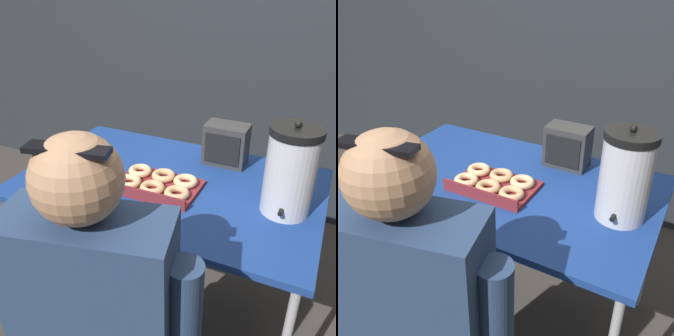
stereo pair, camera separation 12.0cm
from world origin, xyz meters
The scene contains 7 objects.
ground_plane centered at (0.00, 0.00, 0.00)m, with size 12.00×12.00×0.00m, color #3D3833.
back_wall centered at (0.00, 1.18, 1.37)m, with size 6.00×0.11×2.74m.
folding_table centered at (0.00, 0.00, 0.72)m, with size 1.28×0.80×0.77m.
donut_box centered at (-0.02, -0.08, 0.79)m, with size 0.35×0.25×0.05m.
coffee_urn centered at (0.49, -0.02, 0.94)m, with size 0.19×0.21×0.36m.
cell_phone centered at (-0.47, -0.12, 0.78)m, with size 0.09×0.14×0.01m.
space_heater centered at (0.17, 0.26, 0.87)m, with size 0.19×0.13×0.19m.
Camera 1 is at (0.58, -1.28, 1.59)m, focal length 40.00 mm.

